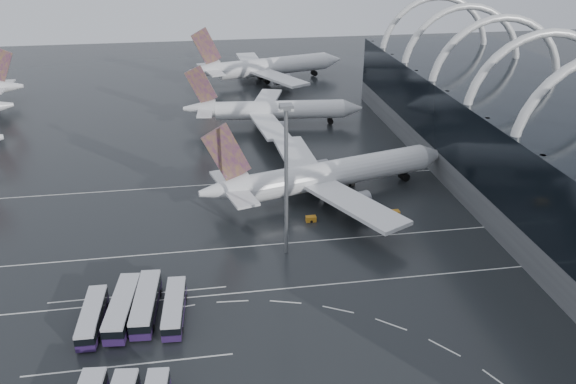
{
  "coord_description": "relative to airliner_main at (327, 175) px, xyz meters",
  "views": [
    {
      "loc": [
        -11.73,
        -76.5,
        54.26
      ],
      "look_at": [
        3.33,
        19.3,
        7.0
      ],
      "focal_mm": 35.0,
      "sensor_mm": 36.0,
      "label": 1
    }
  ],
  "objects": [
    {
      "name": "bus_row_near_a",
      "position": [
        -43.46,
        -36.91,
        -3.31
      ],
      "size": [
        3.12,
        12.25,
        3.0
      ],
      "rotation": [
        0.0,
        0.0,
        1.55
      ],
      "color": "#291542",
      "rests_on": "ground"
    },
    {
      "name": "bus_row_near_d",
      "position": [
        -31.58,
        -36.58,
        -3.29
      ],
      "size": [
        3.48,
        12.51,
        3.05
      ],
      "rotation": [
        0.0,
        0.0,
        1.52
      ],
      "color": "#291542",
      "rests_on": "ground"
    },
    {
      "name": "ground",
      "position": [
        -13.52,
        -30.11,
        -4.96
      ],
      "size": [
        420.0,
        420.0,
        0.0
      ],
      "primitive_type": "plane",
      "color": "black",
      "rests_on": "ground"
    },
    {
      "name": "bus_row_near_c",
      "position": [
        -35.84,
        -35.1,
        -3.12
      ],
      "size": [
        4.0,
        13.77,
        3.35
      ],
      "rotation": [
        0.0,
        0.0,
        1.5
      ],
      "color": "#291542",
      "rests_on": "ground"
    },
    {
      "name": "gse_cart_belly_c",
      "position": [
        -5.52,
        -10.52,
        -4.41
      ],
      "size": [
        2.04,
        1.2,
        1.11
      ],
      "primitive_type": "cube",
      "color": "#B97618",
      "rests_on": "ground"
    },
    {
      "name": "lane_marking_far",
      "position": [
        -13.52,
        9.89,
        -4.96
      ],
      "size": [
        120.0,
        0.25,
        0.01
      ],
      "primitive_type": "cube",
      "color": "silver",
      "rests_on": "ground"
    },
    {
      "name": "airliner_gate_b",
      "position": [
        -6.06,
        48.06,
        -0.46
      ],
      "size": [
        51.82,
        46.42,
        17.98
      ],
      "rotation": [
        0.0,
        0.0,
        -0.09
      ],
      "color": "white",
      "rests_on": "ground"
    },
    {
      "name": "bus_bay_line_south",
      "position": [
        -37.52,
        -46.11,
        -4.96
      ],
      "size": [
        28.0,
        0.25,
        0.01
      ],
      "primitive_type": "cube",
      "color": "silver",
      "rests_on": "ground"
    },
    {
      "name": "lane_marking_mid",
      "position": [
        -13.52,
        -18.11,
        -4.96
      ],
      "size": [
        120.0,
        0.25,
        0.01
      ],
      "primitive_type": "cube",
      "color": "silver",
      "rests_on": "ground"
    },
    {
      "name": "bus_row_near_b",
      "position": [
        -39.23,
        -35.61,
        -3.11
      ],
      "size": [
        4.45,
        13.96,
        3.38
      ],
      "rotation": [
        0.0,
        0.0,
        1.47
      ],
      "color": "#291542",
      "rests_on": "ground"
    },
    {
      "name": "lane_marking_near",
      "position": [
        -13.52,
        -32.11,
        -4.96
      ],
      "size": [
        120.0,
        0.25,
        0.01
      ],
      "primitive_type": "cube",
      "color": "silver",
      "rests_on": "ground"
    },
    {
      "name": "gse_cart_belly_b",
      "position": [
        6.36,
        4.82,
        -4.36
      ],
      "size": [
        2.22,
        1.31,
        1.21
      ],
      "primitive_type": "cube",
      "color": "slate",
      "rests_on": "ground"
    },
    {
      "name": "airliner_gate_c",
      "position": [
        -1.41,
        97.12,
        0.34
      ],
      "size": [
        58.78,
        53.43,
        21.2
      ],
      "rotation": [
        0.0,
        0.0,
        0.27
      ],
      "color": "white",
      "rests_on": "ground"
    },
    {
      "name": "airliner_main",
      "position": [
        0.0,
        0.0,
        0.0
      ],
      "size": [
        57.8,
        49.98,
        19.82
      ],
      "rotation": [
        0.0,
        0.0,
        0.26
      ],
      "color": "white",
      "rests_on": "ground"
    },
    {
      "name": "gse_cart_belly_a",
      "position": [
        11.33,
        -11.23,
        -4.3
      ],
      "size": [
        2.42,
        1.43,
        1.32
      ],
      "primitive_type": "cube",
      "color": "#B97618",
      "rests_on": "ground"
    },
    {
      "name": "floodlight_mast",
      "position": [
        -12.13,
        -21.11,
        12.43
      ],
      "size": [
        2.12,
        2.12,
        27.65
      ],
      "color": "gray",
      "rests_on": "ground"
    },
    {
      "name": "bus_bay_line_north",
      "position": [
        -37.52,
        -30.11,
        -4.96
      ],
      "size": [
        28.0,
        0.25,
        0.01
      ],
      "primitive_type": "cube",
      "color": "silver",
      "rests_on": "ground"
    },
    {
      "name": "terminal",
      "position": [
        48.04,
        -10.27,
        5.91
      ],
      "size": [
        42.0,
        160.0,
        34.9
      ],
      "color": "slate",
      "rests_on": "ground"
    }
  ]
}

